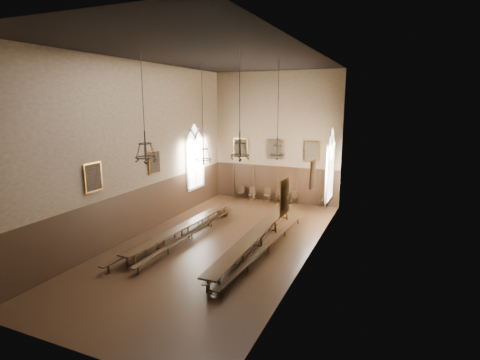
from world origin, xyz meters
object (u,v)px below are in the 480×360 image
Objects in this scene: bench_left_inner at (192,234)px; chair_4 at (278,199)px; table_right at (257,240)px; chair_3 at (267,198)px; chandelier_front_left at (146,151)px; bench_right_inner at (245,245)px; chandelier_back_right at (277,148)px; chair_5 at (294,201)px; table_left at (185,231)px; chair_2 at (252,196)px; bench_left_outer at (175,232)px; chair_1 at (241,195)px; bench_right_outer at (268,246)px; chandelier_front_right at (240,147)px; chandelier_back_left at (203,153)px; chair_7 at (324,203)px.

bench_left_inner is 8.75m from chair_4.
table_right is 8.62m from chair_3.
chair_3 is 0.21× the size of chandelier_front_left.
bench_right_inner is 8.83m from chair_4.
bench_right_inner is at bearing -101.31° from chandelier_back_right.
chair_5 is at bearing -8.06° from chair_3.
chandelier_back_right reaches higher than chair_3.
chair_5 is (3.08, 8.57, 0.00)m from bench_left_inner.
table_left is 9.52× the size of chair_3.
chair_2 is 1.99m from chair_4.
bench_left_inner is (0.96, 0.12, -0.02)m from bench_left_outer.
chair_1 is at bearing 177.56° from chair_4.
chair_3 is 0.86m from chair_4.
bench_left_inner is at bearing 179.45° from bench_right_outer.
chair_2 is at bearing 116.16° from bench_right_outer.
table_right is at bearing 95.80° from chandelier_front_right.
table_left is 2.16× the size of chandelier_front_right.
bench_left_inner reaches higher than bench_right_inner.
chandelier_back_left is at bearing 153.57° from bench_right_outer.
chair_4 is at bearing 73.85° from table_left.
chair_3 is (2.03, 0.01, -0.01)m from chair_1.
chair_2 is 8.16m from chandelier_back_right.
chair_4 is 0.20× the size of chandelier_front_left.
chandelier_front_left is at bearing -109.07° from bench_left_inner.
chandelier_back_right reaches higher than chair_1.
chandelier_back_left is 6.43m from chandelier_front_right.
chandelier_back_left is at bearing -174.66° from chandelier_back_right.
table_right is 8.52m from chair_7.
chair_7 is 0.19× the size of chandelier_back_left.
chandelier_back_left is at bearing 152.87° from table_right.
chandelier_back_left is 4.71m from chandelier_front_left.
chair_4 is 0.19× the size of chandelier_back_right.
bench_left_inner is at bearing -105.30° from chair_4.
chair_3 is at bearing 109.69° from bench_right_outer.
chair_3 reaches higher than table_left.
bench_right_outer is at bearing 9.81° from bench_right_inner.
table_right is 8.98m from chair_2.
chandelier_back_left reaches higher than chair_5.
chandelier_back_right is at bearing 90.93° from chandelier_front_right.
chair_2 is at bearing -173.30° from chair_7.
table_left is 8.41m from chair_2.
bench_right_inner is 9.63m from chair_1.
bench_right_inner is 1.70× the size of chandelier_back_left.
bench_right_inner is 9.64× the size of chair_2.
bench_right_outer is at bearing 25.02° from chandelier_front_left.
chair_3 is at bearing 79.98° from chandelier_front_left.
chair_2 is (-3.49, 8.27, -0.13)m from table_right.
bench_right_inner is 8.99m from chair_3.
chandelier_back_right is at bearing -92.15° from chair_5.
chandelier_front_left is (-0.79, -10.89, 4.55)m from chair_2.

